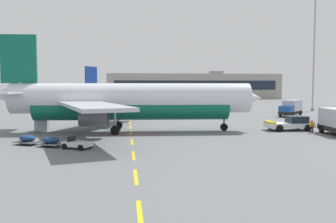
{
  "coord_description": "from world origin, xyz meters",
  "views": [
    {
      "loc": [
        17.42,
        -20.94,
        5.8
      ],
      "look_at": [
        22.87,
        25.64,
        2.52
      ],
      "focal_mm": 38.39,
      "sensor_mm": 36.0,
      "label": 1
    }
  ],
  "objects_px": {
    "pushback_tug": "(291,124)",
    "airliner_far_center": "(121,99)",
    "airliner_foreground": "(128,101)",
    "catering_truck": "(291,108)",
    "apron_light_mast_far": "(314,41)",
    "uld_cargo_container": "(42,125)",
    "baggage_train": "(51,141)",
    "ground_crew_worker": "(312,126)"
  },
  "relations": [
    {
      "from": "pushback_tug",
      "to": "airliner_far_center",
      "type": "distance_m",
      "value": 41.45
    },
    {
      "from": "airliner_foreground",
      "to": "pushback_tug",
      "type": "xyz_separation_m",
      "value": [
        21.39,
        -1.03,
        -3.05
      ]
    },
    {
      "from": "airliner_foreground",
      "to": "airliner_far_center",
      "type": "relative_size",
      "value": 1.36
    },
    {
      "from": "airliner_far_center",
      "to": "catering_truck",
      "type": "relative_size",
      "value": 3.82
    },
    {
      "from": "airliner_far_center",
      "to": "apron_light_mast_far",
      "type": "xyz_separation_m",
      "value": [
        45.07,
        0.86,
        13.36
      ]
    },
    {
      "from": "pushback_tug",
      "to": "catering_truck",
      "type": "relative_size",
      "value": 0.89
    },
    {
      "from": "uld_cargo_container",
      "to": "catering_truck",
      "type": "bearing_deg",
      "value": 22.88
    },
    {
      "from": "airliner_far_center",
      "to": "baggage_train",
      "type": "relative_size",
      "value": 3.14
    },
    {
      "from": "airliner_far_center",
      "to": "airliner_foreground",
      "type": "bearing_deg",
      "value": -87.75
    },
    {
      "from": "apron_light_mast_far",
      "to": "airliner_foreground",
      "type": "bearing_deg",
      "value": -141.8
    },
    {
      "from": "baggage_train",
      "to": "uld_cargo_container",
      "type": "bearing_deg",
      "value": 106.2
    },
    {
      "from": "baggage_train",
      "to": "airliner_foreground",
      "type": "bearing_deg",
      "value": 55.19
    },
    {
      "from": "pushback_tug",
      "to": "airliner_far_center",
      "type": "xyz_separation_m",
      "value": [
        -22.71,
        34.6,
        2.21
      ]
    },
    {
      "from": "apron_light_mast_far",
      "to": "uld_cargo_container",
      "type": "bearing_deg",
      "value": -149.61
    },
    {
      "from": "ground_crew_worker",
      "to": "apron_light_mast_far",
      "type": "xyz_separation_m",
      "value": [
        20.96,
        38.31,
        15.54
      ]
    },
    {
      "from": "airliner_foreground",
      "to": "pushback_tug",
      "type": "bearing_deg",
      "value": -2.75
    },
    {
      "from": "uld_cargo_container",
      "to": "apron_light_mast_far",
      "type": "xyz_separation_m",
      "value": [
        54.9,
        32.2,
        15.67
      ]
    },
    {
      "from": "catering_truck",
      "to": "uld_cargo_container",
      "type": "relative_size",
      "value": 4.14
    },
    {
      "from": "uld_cargo_container",
      "to": "pushback_tug",
      "type": "bearing_deg",
      "value": -5.71
    },
    {
      "from": "airliner_foreground",
      "to": "catering_truck",
      "type": "bearing_deg",
      "value": 32.67
    },
    {
      "from": "airliner_far_center",
      "to": "catering_truck",
      "type": "xyz_separation_m",
      "value": [
        32.95,
        -13.29,
        -1.47
      ]
    },
    {
      "from": "catering_truck",
      "to": "uld_cargo_container",
      "type": "xyz_separation_m",
      "value": [
        -42.77,
        -18.05,
        -0.85
      ]
    },
    {
      "from": "airliner_foreground",
      "to": "uld_cargo_container",
      "type": "relative_size",
      "value": 21.46
    },
    {
      "from": "ground_crew_worker",
      "to": "baggage_train",
      "type": "bearing_deg",
      "value": -167.38
    },
    {
      "from": "baggage_train",
      "to": "airliner_far_center",
      "type": "bearing_deg",
      "value": 82.16
    },
    {
      "from": "airliner_far_center",
      "to": "uld_cargo_container",
      "type": "distance_m",
      "value": 32.93
    },
    {
      "from": "airliner_foreground",
      "to": "ground_crew_worker",
      "type": "bearing_deg",
      "value": -9.67
    },
    {
      "from": "uld_cargo_container",
      "to": "apron_light_mast_far",
      "type": "distance_m",
      "value": 65.55
    },
    {
      "from": "pushback_tug",
      "to": "baggage_train",
      "type": "xyz_separation_m",
      "value": [
        -28.8,
        -9.62,
        -0.38
      ]
    },
    {
      "from": "pushback_tug",
      "to": "catering_truck",
      "type": "bearing_deg",
      "value": 64.35
    },
    {
      "from": "baggage_train",
      "to": "ground_crew_worker",
      "type": "distance_m",
      "value": 30.95
    },
    {
      "from": "pushback_tug",
      "to": "apron_light_mast_far",
      "type": "xyz_separation_m",
      "value": [
        22.36,
        35.46,
        15.57
      ]
    },
    {
      "from": "airliner_foreground",
      "to": "apron_light_mast_far",
      "type": "bearing_deg",
      "value": 38.2
    },
    {
      "from": "pushback_tug",
      "to": "catering_truck",
      "type": "height_order",
      "value": "catering_truck"
    },
    {
      "from": "ground_crew_worker",
      "to": "uld_cargo_container",
      "type": "height_order",
      "value": "ground_crew_worker"
    },
    {
      "from": "airliner_far_center",
      "to": "uld_cargo_container",
      "type": "xyz_separation_m",
      "value": [
        -9.83,
        -31.34,
        -2.31
      ]
    },
    {
      "from": "catering_truck",
      "to": "ground_crew_worker",
      "type": "relative_size",
      "value": 4.1
    },
    {
      "from": "uld_cargo_container",
      "to": "airliner_foreground",
      "type": "bearing_deg",
      "value": -11.3
    },
    {
      "from": "catering_truck",
      "to": "baggage_train",
      "type": "relative_size",
      "value": 0.82
    },
    {
      "from": "catering_truck",
      "to": "ground_crew_worker",
      "type": "distance_m",
      "value": 25.74
    },
    {
      "from": "airliner_foreground",
      "to": "airliner_far_center",
      "type": "distance_m",
      "value": 33.61
    },
    {
      "from": "baggage_train",
      "to": "ground_crew_worker",
      "type": "relative_size",
      "value": 4.99
    }
  ]
}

